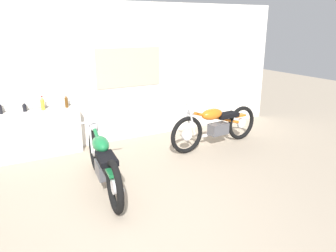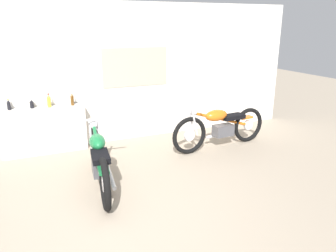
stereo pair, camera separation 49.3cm
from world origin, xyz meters
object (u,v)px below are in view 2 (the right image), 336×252
at_px(bottle_leftmost, 9,105).
at_px(motorcycle_orange, 220,126).
at_px(bottle_right_center, 72,99).
at_px(motorcycle_green, 99,159).
at_px(bottle_left_center, 32,104).
at_px(bottle_center, 49,101).

height_order(bottle_leftmost, motorcycle_orange, bottle_leftmost).
distance_m(bottle_leftmost, motorcycle_orange, 3.96).
distance_m(bottle_leftmost, bottle_right_center, 1.10).
bearing_deg(motorcycle_green, bottle_leftmost, 123.84).
bearing_deg(motorcycle_orange, bottle_leftmost, 163.31).
bearing_deg(bottle_left_center, bottle_center, -9.88).
relative_size(bottle_left_center, bottle_right_center, 0.65).
height_order(bottle_leftmost, bottle_right_center, bottle_right_center).
xyz_separation_m(bottle_left_center, motorcycle_green, (0.83, -1.80, -0.53)).
height_order(motorcycle_green, motorcycle_orange, motorcycle_orange).
bearing_deg(bottle_left_center, bottle_right_center, -5.19).
xyz_separation_m(bottle_left_center, bottle_right_center, (0.72, -0.07, 0.04)).
bearing_deg(bottle_center, motorcycle_green, -73.04).
distance_m(bottle_center, motorcycle_orange, 3.31).
bearing_deg(bottle_right_center, motorcycle_orange, -21.48).
bearing_deg(bottle_center, motorcycle_orange, -19.00).
xyz_separation_m(bottle_leftmost, bottle_right_center, (1.10, -0.08, 0.02)).
distance_m(bottle_center, motorcycle_green, 1.91).
bearing_deg(bottle_leftmost, bottle_right_center, -4.19).
distance_m(bottle_left_center, bottle_center, 0.31).
relative_size(bottle_center, bottle_right_center, 1.02).
bearing_deg(bottle_center, bottle_leftmost, 174.34).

